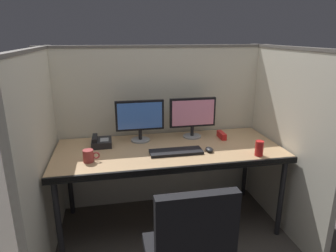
{
  "coord_description": "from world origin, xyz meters",
  "views": [
    {
      "loc": [
        -0.47,
        -2.01,
        1.66
      ],
      "look_at": [
        0.0,
        0.35,
        0.92
      ],
      "focal_mm": 31.64,
      "sensor_mm": 36.0,
      "label": 1
    }
  ],
  "objects": [
    {
      "name": "red_stapler",
      "position": [
        0.53,
        0.45,
        0.77
      ],
      "size": [
        0.04,
        0.15,
        0.06
      ],
      "primitive_type": "cube",
      "color": "red",
      "rests_on": "desk"
    },
    {
      "name": "desk_phone",
      "position": [
        -0.57,
        0.46,
        0.77
      ],
      "size": [
        0.17,
        0.19,
        0.09
      ],
      "color": "black",
      "rests_on": "desk"
    },
    {
      "name": "monitor_left",
      "position": [
        -0.22,
        0.52,
        0.96
      ],
      "size": [
        0.43,
        0.17,
        0.37
      ],
      "color": "gray",
      "rests_on": "desk"
    },
    {
      "name": "cubicle_partition_left",
      "position": [
        -0.99,
        0.2,
        0.79
      ],
      "size": [
        0.06,
        1.41,
        1.57
      ],
      "color": "beige",
      "rests_on": "ground"
    },
    {
      "name": "monitor_right",
      "position": [
        0.27,
        0.53,
        0.96
      ],
      "size": [
        0.43,
        0.17,
        0.37
      ],
      "color": "gray",
      "rests_on": "desk"
    },
    {
      "name": "keyboard_main",
      "position": [
        0.03,
        0.18,
        0.75
      ],
      "size": [
        0.43,
        0.15,
        0.02
      ],
      "primitive_type": "cube",
      "color": "black",
      "rests_on": "desk"
    },
    {
      "name": "desk",
      "position": [
        0.0,
        0.29,
        0.69
      ],
      "size": [
        1.9,
        0.8,
        0.74
      ],
      "color": "tan",
      "rests_on": "ground"
    },
    {
      "name": "cubicle_partition_rear",
      "position": [
        0.0,
        0.74,
        0.79
      ],
      "size": [
        2.21,
        0.06,
        1.57
      ],
      "color": "beige",
      "rests_on": "ground"
    },
    {
      "name": "cubicle_partition_right",
      "position": [
        0.99,
        0.2,
        0.79
      ],
      "size": [
        0.06,
        1.41,
        1.57
      ],
      "color": "beige",
      "rests_on": "ground"
    },
    {
      "name": "soda_can",
      "position": [
        0.67,
        0.0,
        0.8
      ],
      "size": [
        0.07,
        0.07,
        0.12
      ],
      "primitive_type": "cylinder",
      "color": "red",
      "rests_on": "desk"
    },
    {
      "name": "computer_mouse",
      "position": [
        0.31,
        0.16,
        0.76
      ],
      "size": [
        0.06,
        0.1,
        0.04
      ],
      "color": "black",
      "rests_on": "desk"
    },
    {
      "name": "ground_plane",
      "position": [
        0.0,
        0.0,
        0.0
      ],
      "size": [
        8.0,
        8.0,
        0.0
      ],
      "primitive_type": "plane",
      "color": "#423D38"
    },
    {
      "name": "coffee_mug",
      "position": [
        -0.65,
        0.14,
        0.79
      ],
      "size": [
        0.13,
        0.08,
        0.09
      ],
      "color": "#993333",
      "rests_on": "desk"
    }
  ]
}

